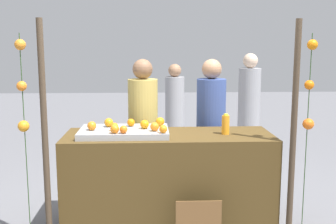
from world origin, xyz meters
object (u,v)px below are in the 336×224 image
orange_1 (160,122)px  juice_bottle (226,125)px  stall_counter (169,180)px  orange_0 (163,129)px  vendor_left (143,137)px  vendor_right (211,136)px

orange_1 → juice_bottle: bearing=-12.4°
stall_counter → orange_0: (-0.06, -0.22, 0.57)m
juice_bottle → stall_counter: bearing=177.3°
stall_counter → vendor_left: bearing=113.7°
juice_bottle → vendor_left: size_ratio=0.12×
orange_0 → vendor_left: 0.89m
orange_0 → orange_1: orange_1 is taller
vendor_left → vendor_right: vendor_left is taller
stall_counter → vendor_left: 0.73m
juice_bottle → vendor_left: vendor_left is taller
stall_counter → orange_0: bearing=-105.5°
stall_counter → orange_1: 0.60m
orange_0 → vendor_right: vendor_right is taller
orange_1 → orange_0: bearing=-86.4°
stall_counter → juice_bottle: bearing=-2.7°
orange_0 → vendor_right: bearing=55.8°
stall_counter → orange_0: size_ratio=26.93×
juice_bottle → vendor_left: 1.07m
orange_0 → juice_bottle: (0.63, 0.20, -0.00)m
orange_0 → stall_counter: bearing=74.5°
orange_0 → vendor_left: size_ratio=0.05×
orange_0 → vendor_right: 1.07m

